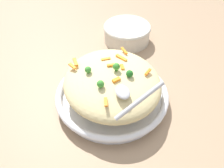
# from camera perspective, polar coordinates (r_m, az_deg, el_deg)

# --- Properties ---
(ground_plane) EXTENTS (2.40, 2.40, 0.00)m
(ground_plane) POSITION_cam_1_polar(r_m,az_deg,el_deg) (0.82, -0.00, -4.02)
(ground_plane) COLOR #9E7F60
(serving_bowl) EXTENTS (0.37, 0.37, 0.05)m
(serving_bowl) POSITION_cam_1_polar(r_m,az_deg,el_deg) (0.80, -0.00, -2.77)
(serving_bowl) COLOR silver
(serving_bowl) RESTS_ON ground_plane
(pasta_mound) EXTENTS (0.33, 0.31, 0.09)m
(pasta_mound) POSITION_cam_1_polar(r_m,az_deg,el_deg) (0.76, -0.00, 0.45)
(pasta_mound) COLOR #DBC689
(pasta_mound) RESTS_ON serving_bowl
(carrot_piece_0) EXTENTS (0.04, 0.01, 0.01)m
(carrot_piece_0) POSITION_cam_1_polar(r_m,az_deg,el_deg) (0.82, 2.92, 7.95)
(carrot_piece_0) COLOR orange
(carrot_piece_0) RESTS_ON pasta_mound
(carrot_piece_1) EXTENTS (0.02, 0.03, 0.01)m
(carrot_piece_1) POSITION_cam_1_polar(r_m,az_deg,el_deg) (0.70, 1.12, 0.99)
(carrot_piece_1) COLOR orange
(carrot_piece_1) RESTS_ON pasta_mound
(carrot_piece_2) EXTENTS (0.03, 0.03, 0.01)m
(carrot_piece_2) POSITION_cam_1_polar(r_m,az_deg,el_deg) (0.74, 8.58, 2.86)
(carrot_piece_2) COLOR orange
(carrot_piece_2) RESTS_ON pasta_mound
(carrot_piece_3) EXTENTS (0.01, 0.03, 0.01)m
(carrot_piece_3) POSITION_cam_1_polar(r_m,az_deg,el_deg) (0.74, -0.02, 4.49)
(carrot_piece_3) COLOR orange
(carrot_piece_3) RESTS_ON pasta_mound
(carrot_piece_4) EXTENTS (0.03, 0.02, 0.01)m
(carrot_piece_4) POSITION_cam_1_polar(r_m,az_deg,el_deg) (0.76, -9.43, 4.22)
(carrot_piece_4) COLOR orange
(carrot_piece_4) RESTS_ON pasta_mound
(carrot_piece_5) EXTENTS (0.01, 0.03, 0.01)m
(carrot_piece_5) POSITION_cam_1_polar(r_m,az_deg,el_deg) (0.78, -1.58, 5.95)
(carrot_piece_5) COLOR orange
(carrot_piece_5) RESTS_ON pasta_mound
(carrot_piece_6) EXTENTS (0.04, 0.03, 0.01)m
(carrot_piece_6) POSITION_cam_1_polar(r_m,az_deg,el_deg) (0.78, 2.25, 6.25)
(carrot_piece_6) COLOR orange
(carrot_piece_6) RESTS_ON pasta_mound
(carrot_piece_7) EXTENTS (0.03, 0.01, 0.01)m
(carrot_piece_7) POSITION_cam_1_polar(r_m,az_deg,el_deg) (0.74, 2.45, 4.08)
(carrot_piece_7) COLOR orange
(carrot_piece_7) RESTS_ON pasta_mound
(carrot_piece_8) EXTENTS (0.04, 0.01, 0.01)m
(carrot_piece_8) POSITION_cam_1_polar(r_m,az_deg,el_deg) (0.78, -8.74, 5.21)
(carrot_piece_8) COLOR orange
(carrot_piece_8) RESTS_ON pasta_mound
(carrot_piece_9) EXTENTS (0.03, 0.02, 0.01)m
(carrot_piece_9) POSITION_cam_1_polar(r_m,az_deg,el_deg) (0.65, -1.48, -4.30)
(carrot_piece_9) COLOR orange
(carrot_piece_9) RESTS_ON pasta_mound
(broccoli_floret_0) EXTENTS (0.02, 0.02, 0.02)m
(broccoli_floret_0) POSITION_cam_1_polar(r_m,az_deg,el_deg) (0.71, 4.22, 2.46)
(broccoli_floret_0) COLOR #205B1C
(broccoli_floret_0) RESTS_ON pasta_mound
(broccoli_floret_1) EXTENTS (0.02, 0.02, 0.03)m
(broccoli_floret_1) POSITION_cam_1_polar(r_m,az_deg,el_deg) (0.73, -5.74, 3.39)
(broccoli_floret_1) COLOR #377928
(broccoli_floret_1) RESTS_ON pasta_mound
(broccoli_floret_2) EXTENTS (0.02, 0.02, 0.03)m
(broccoli_floret_2) POSITION_cam_1_polar(r_m,az_deg,el_deg) (0.72, 1.01, 4.20)
(broccoli_floret_2) COLOR #377928
(broccoli_floret_2) RESTS_ON pasta_mound
(broccoli_floret_3) EXTENTS (0.02, 0.02, 0.03)m
(broccoli_floret_3) POSITION_cam_1_polar(r_m,az_deg,el_deg) (0.68, -2.76, -0.02)
(broccoli_floret_3) COLOR #377928
(broccoli_floret_3) RESTS_ON pasta_mound
(serving_spoon) EXTENTS (0.12, 0.14, 0.07)m
(serving_spoon) POSITION_cam_1_polar(r_m,az_deg,el_deg) (0.64, 4.08, -2.54)
(serving_spoon) COLOR #B7B7BC
(serving_spoon) RESTS_ON pasta_mound
(companion_bowl) EXTENTS (0.21, 0.21, 0.08)m
(companion_bowl) POSITION_cam_1_polar(r_m,az_deg,el_deg) (1.08, 3.59, 12.23)
(companion_bowl) COLOR beige
(companion_bowl) RESTS_ON ground_plane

